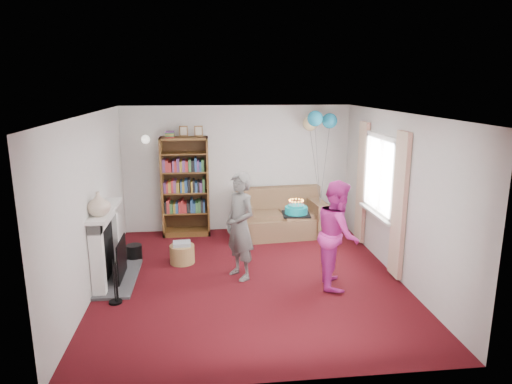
{
  "coord_description": "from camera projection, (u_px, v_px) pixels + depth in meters",
  "views": [
    {
      "loc": [
        -0.64,
        -6.45,
        2.91
      ],
      "look_at": [
        0.16,
        0.6,
        1.22
      ],
      "focal_mm": 32.0,
      "sensor_mm": 36.0,
      "label": 1
    }
  ],
  "objects": [
    {
      "name": "wall_left",
      "position": [
        91.0,
        204.0,
        6.44
      ],
      "size": [
        0.02,
        5.0,
        2.5
      ],
      "primitive_type": "cube",
      "color": "silver",
      "rests_on": "ground"
    },
    {
      "name": "ceiling",
      "position": [
        250.0,
        113.0,
        6.39
      ],
      "size": [
        4.5,
        5.0,
        0.01
      ],
      "primitive_type": "cube",
      "color": "white",
      "rests_on": "wall_back"
    },
    {
      "name": "bookcase",
      "position": [
        185.0,
        187.0,
        8.87
      ],
      "size": [
        0.91,
        0.42,
        2.13
      ],
      "color": "#472B14",
      "rests_on": "ground"
    },
    {
      "name": "birthday_cake",
      "position": [
        296.0,
        210.0,
        6.61
      ],
      "size": [
        0.39,
        0.39,
        0.22
      ],
      "rotation": [
        0.0,
        0.0,
        -0.09
      ],
      "color": "black",
      "rests_on": "ground"
    },
    {
      "name": "wall_sconce",
      "position": [
        146.0,
        139.0,
        8.63
      ],
      "size": [
        0.16,
        0.23,
        0.16
      ],
      "color": "gold",
      "rests_on": "ground"
    },
    {
      "name": "mantel_vase",
      "position": [
        98.0,
        204.0,
        6.3
      ],
      "size": [
        0.39,
        0.39,
        0.33
      ],
      "primitive_type": "imported",
      "rotation": [
        0.0,
        0.0,
        -0.26
      ],
      "color": "beige",
      "rests_on": "fireplace"
    },
    {
      "name": "sofa",
      "position": [
        280.0,
        217.0,
        8.99
      ],
      "size": [
        1.7,
        0.9,
        0.9
      ],
      "rotation": [
        0.0,
        0.0,
        0.09
      ],
      "color": "brown",
      "rests_on": "ground"
    },
    {
      "name": "fireplace",
      "position": [
        110.0,
        248.0,
        6.81
      ],
      "size": [
        0.55,
        1.8,
        1.12
      ],
      "color": "#3F3F42",
      "rests_on": "ground"
    },
    {
      "name": "person_magenta",
      "position": [
        338.0,
        234.0,
        6.6
      ],
      "size": [
        0.72,
        0.85,
        1.58
      ],
      "primitive_type": "imported",
      "rotation": [
        0.0,
        0.0,
        1.4
      ],
      "color": "#C3278D",
      "rests_on": "ground"
    },
    {
      "name": "person_striped",
      "position": [
        240.0,
        226.0,
        6.86
      ],
      "size": [
        0.64,
        0.71,
        1.64
      ],
      "primitive_type": "imported",
      "rotation": [
        0.0,
        0.0,
        -1.05
      ],
      "color": "black",
      "rests_on": "ground"
    },
    {
      "name": "window_bay",
      "position": [
        379.0,
        190.0,
        7.52
      ],
      "size": [
        0.14,
        2.02,
        2.2
      ],
      "color": "white",
      "rests_on": "ground"
    },
    {
      "name": "wall_right",
      "position": [
        397.0,
        196.0,
        6.93
      ],
      "size": [
        0.02,
        5.0,
        2.5
      ],
      "primitive_type": "cube",
      "color": "silver",
      "rests_on": "ground"
    },
    {
      "name": "wall_back",
      "position": [
        237.0,
        169.0,
        9.11
      ],
      "size": [
        4.5,
        0.02,
        2.5
      ],
      "primitive_type": "cube",
      "color": "silver",
      "rests_on": "ground"
    },
    {
      "name": "balloons",
      "position": [
        318.0,
        121.0,
        8.63
      ],
      "size": [
        0.62,
        0.67,
        1.76
      ],
      "color": "#3F3F3F",
      "rests_on": "ground"
    },
    {
      "name": "wicker_basket",
      "position": [
        182.0,
        253.0,
        7.56
      ],
      "size": [
        0.41,
        0.41,
        0.37
      ],
      "rotation": [
        0.0,
        0.0,
        0.06
      ],
      "color": "#A4854C",
      "rests_on": "ground"
    },
    {
      "name": "ground",
      "position": [
        250.0,
        279.0,
        6.98
      ],
      "size": [
        5.0,
        5.0,
        0.0
      ],
      "primitive_type": "plane",
      "color": "#33070C",
      "rests_on": "ground"
    }
  ]
}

